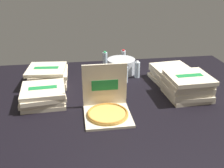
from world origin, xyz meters
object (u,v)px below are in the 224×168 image
water_bottle_1 (125,75)px  water_bottle_4 (137,70)px  pizza_stack_left_far (171,74)px  pizza_stack_right_far (48,76)px  ice_bucket (121,66)px  pizza_stack_left_mid (187,86)px  water_bottle_0 (117,73)px  open_pizza_box (107,107)px  pizza_stack_right_near (43,95)px  water_bottle_2 (105,59)px  water_bottle_3 (123,58)px

water_bottle_1 → water_bottle_4: (0.17, 0.13, 0.00)m
pizza_stack_left_far → pizza_stack_right_far: 1.37m
pizza_stack_left_far → ice_bucket: 0.61m
pizza_stack_left_mid → water_bottle_4: size_ratio=2.16×
water_bottle_0 → ice_bucket: bearing=70.0°
pizza_stack_left_far → pizza_stack_left_mid: (0.00, -0.42, 0.04)m
open_pizza_box → pizza_stack_right_near: size_ratio=0.94×
pizza_stack_right_far → water_bottle_4: size_ratio=2.18×
pizza_stack_right_far → open_pizza_box: bearing=-52.9°
pizza_stack_right_far → water_bottle_2: size_ratio=2.18×
open_pizza_box → water_bottle_2: 1.21m
pizza_stack_right_near → water_bottle_4: 1.13m
water_bottle_2 → pizza_stack_left_far: bearing=-39.6°
open_pizza_box → water_bottle_4: open_pizza_box is taller
pizza_stack_left_far → pizza_stack_right_near: pizza_stack_right_near is taller
pizza_stack_right_near → open_pizza_box: bearing=-28.3°
water_bottle_0 → water_bottle_3: 0.55m
open_pizza_box → ice_bucket: (0.30, 0.95, 0.01)m
open_pizza_box → pizza_stack_left_far: (0.82, 0.64, 0.00)m
water_bottle_0 → water_bottle_4: (0.24, 0.06, 0.00)m
water_bottle_3 → water_bottle_1: bearing=-98.8°
water_bottle_2 → water_bottle_3: (0.24, 0.04, 0.00)m
water_bottle_3 → pizza_stack_left_mid: bearing=-66.6°
open_pizza_box → water_bottle_3: bearing=73.1°
pizza_stack_right_far → water_bottle_0: water_bottle_0 is taller
water_bottle_3 → ice_bucket: bearing=-105.5°
pizza_stack_right_far → water_bottle_0: size_ratio=2.18×
pizza_stack_left_far → water_bottle_2: water_bottle_2 is taller
pizza_stack_right_near → water_bottle_1: water_bottle_1 is taller
pizza_stack_right_far → pizza_stack_right_near: size_ratio=0.98×
water_bottle_0 → pizza_stack_right_near: bearing=-151.8°
open_pizza_box → water_bottle_2: size_ratio=2.09×
water_bottle_2 → water_bottle_4: (0.32, -0.42, 0.00)m
open_pizza_box → pizza_stack_right_far: bearing=127.1°
pizza_stack_right_far → ice_bucket: size_ratio=1.30×
open_pizza_box → pizza_stack_right_far: (-0.55, 0.73, 0.02)m
ice_bucket → water_bottle_0: (-0.08, -0.23, 0.01)m
open_pizza_box → pizza_stack_right_near: open_pizza_box is taller
ice_bucket → water_bottle_0: water_bottle_0 is taller
water_bottle_2 → water_bottle_3: 0.25m
ice_bucket → water_bottle_4: size_ratio=1.67×
ice_bucket → water_bottle_0: bearing=-110.0°
pizza_stack_left_far → water_bottle_1: 0.53m
water_bottle_0 → water_bottle_2: same height
pizza_stack_right_near → water_bottle_1: 0.92m
pizza_stack_right_far → water_bottle_0: 0.76m
pizza_stack_right_far → water_bottle_3: 1.06m
pizza_stack_left_mid → water_bottle_3: bearing=113.4°
water_bottle_1 → water_bottle_3: size_ratio=1.00×
pizza_stack_right_far → water_bottle_0: bearing=-0.6°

